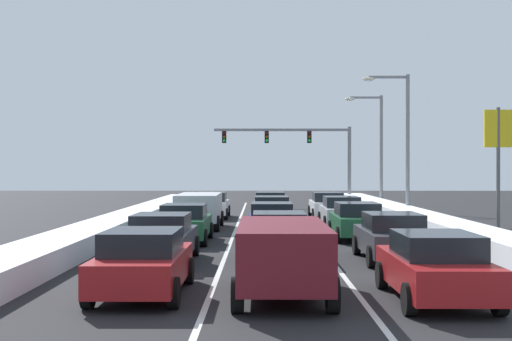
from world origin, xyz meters
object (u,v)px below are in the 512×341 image
(sedan_silver_right_lane_fourth, at_px, (341,211))
(sedan_green_right_lane_third, at_px, (357,221))
(sedan_gray_center_lane_fifth, at_px, (270,205))
(sedan_tan_center_lane_fourth, at_px, (272,211))
(traffic_light_gantry, at_px, (301,145))
(suv_maroon_center_lane_nearest, at_px, (282,253))
(sedan_red_left_lane_nearest, at_px, (143,262))
(sedan_charcoal_left_lane_second, at_px, (162,238))
(street_lamp_right_far, at_px, (376,141))
(sedan_white_right_lane_fifth, at_px, (327,205))
(sedan_white_left_lane_fifth, at_px, (212,205))
(sedan_charcoal_right_lane_second, at_px, (392,237))
(street_lamp_right_mid, at_px, (401,133))
(suv_silver_left_lane_fourth, at_px, (199,207))
(sedan_red_right_lane_nearest, at_px, (435,266))
(sedan_navy_center_lane_third, at_px, (272,221))
(sedan_green_left_lane_third, at_px, (185,223))
(sedan_black_center_lane_second, at_px, (279,235))

(sedan_silver_right_lane_fourth, bearing_deg, sedan_green_right_lane_third, -90.67)
(sedan_green_right_lane_third, height_order, sedan_gray_center_lane_fifth, same)
(sedan_tan_center_lane_fourth, bearing_deg, traffic_light_gantry, 82.54)
(suv_maroon_center_lane_nearest, bearing_deg, sedan_red_left_lane_nearest, 175.14)
(sedan_green_right_lane_third, relative_size, sedan_charcoal_left_lane_second, 1.00)
(sedan_red_left_lane_nearest, xyz_separation_m, street_lamp_right_far, (10.77, 32.61, 4.02))
(sedan_white_right_lane_fifth, bearing_deg, sedan_white_left_lane_fifth, 179.01)
(sedan_charcoal_right_lane_second, distance_m, sedan_white_right_lane_fifth, 18.52)
(sedan_tan_center_lane_fourth, bearing_deg, sedan_white_right_lane_fifth, 59.80)
(sedan_charcoal_left_lane_second, xyz_separation_m, street_lamp_right_mid, (10.96, 17.61, 4.12))
(sedan_silver_right_lane_fourth, bearing_deg, suv_maroon_center_lane_nearest, -100.60)
(suv_maroon_center_lane_nearest, bearing_deg, suv_silver_left_lane_fourth, 100.87)
(sedan_silver_right_lane_fourth, height_order, suv_silver_left_lane_fourth, suv_silver_left_lane_fourth)
(sedan_red_right_lane_nearest, distance_m, sedan_green_right_lane_third, 13.17)
(suv_silver_left_lane_fourth, bearing_deg, street_lamp_right_far, 53.77)
(street_lamp_right_mid, bearing_deg, suv_maroon_center_lane_nearest, -107.59)
(sedan_white_right_lane_fifth, xyz_separation_m, street_lamp_right_mid, (4.02, -1.26, 4.12))
(sedan_charcoal_right_lane_second, distance_m, suv_maroon_center_lane_nearest, 7.18)
(sedan_charcoal_right_lane_second, relative_size, sedan_gray_center_lane_fifth, 1.00)
(sedan_white_left_lane_fifth, bearing_deg, sedan_silver_right_lane_fourth, -41.26)
(sedan_green_right_lane_third, xyz_separation_m, sedan_silver_right_lane_fourth, (0.07, 6.06, 0.00))
(sedan_white_right_lane_fifth, distance_m, street_lamp_right_mid, 5.89)
(sedan_navy_center_lane_third, bearing_deg, sedan_white_right_lane_fifth, 74.08)
(traffic_light_gantry, xyz_separation_m, street_lamp_right_mid, (4.60, -16.51, 0.15))
(suv_silver_left_lane_fourth, bearing_deg, sedan_charcoal_right_lane_second, -58.78)
(sedan_red_right_lane_nearest, height_order, sedan_green_left_lane_third, same)
(sedan_white_left_lane_fifth, bearing_deg, traffic_light_gantry, 67.97)
(sedan_black_center_lane_second, distance_m, sedan_tan_center_lane_fourth, 12.42)
(sedan_white_left_lane_fifth, xyz_separation_m, street_lamp_right_far, (10.89, 8.06, 4.02))
(suv_silver_left_lane_fourth, distance_m, traffic_light_gantry, 23.27)
(sedan_red_right_lane_nearest, xyz_separation_m, traffic_light_gantry, (-0.51, 40.34, 3.97))
(sedan_black_center_lane_second, bearing_deg, sedan_white_right_lane_fifth, 79.68)
(sedan_silver_right_lane_fourth, xyz_separation_m, traffic_light_gantry, (-0.70, 21.12, 3.97))
(sedan_tan_center_lane_fourth, xyz_separation_m, sedan_green_left_lane_third, (-3.54, -7.37, 0.00))
(sedan_charcoal_left_lane_second, distance_m, sedan_white_left_lane_fifth, 18.99)
(suv_maroon_center_lane_nearest, bearing_deg, sedan_navy_center_lane_third, 90.12)
(traffic_light_gantry, bearing_deg, sedan_black_center_lane_second, -94.66)
(suv_maroon_center_lane_nearest, bearing_deg, sedan_red_right_lane_nearest, -6.71)
(sedan_black_center_lane_second, bearing_deg, sedan_white_left_lane_fifth, 100.55)
(sedan_tan_center_lane_fourth, distance_m, traffic_light_gantry, 21.51)
(sedan_green_right_lane_third, relative_size, sedan_tan_center_lane_fourth, 1.00)
(sedan_navy_center_lane_third, height_order, sedan_charcoal_left_lane_second, same)
(sedan_red_right_lane_nearest, height_order, sedan_charcoal_right_lane_second, same)
(sedan_silver_right_lane_fourth, relative_size, sedan_tan_center_lane_fourth, 1.00)
(sedan_charcoal_left_lane_second, bearing_deg, street_lamp_right_far, 67.65)
(sedan_red_right_lane_nearest, xyz_separation_m, sedan_tan_center_lane_fourth, (-3.25, 19.38, 0.00))
(sedan_charcoal_right_lane_second, distance_m, traffic_light_gantry, 34.01)
(sedan_charcoal_left_lane_second, bearing_deg, sedan_gray_center_lane_fifth, 79.31)
(sedan_navy_center_lane_third, bearing_deg, sedan_gray_center_lane_fifth, 89.45)
(sedan_silver_right_lane_fourth, relative_size, suv_silver_left_lane_fourth, 0.92)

